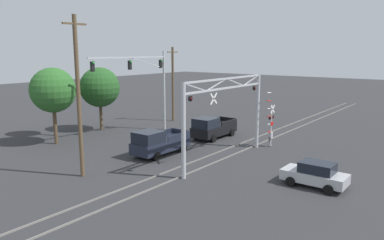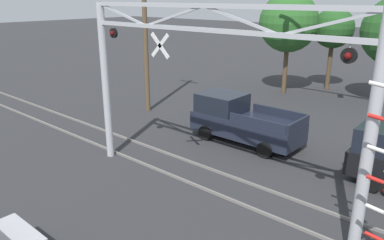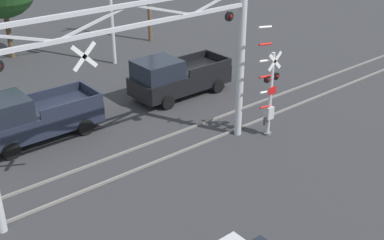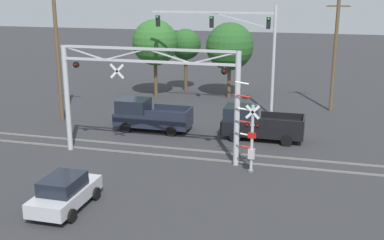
{
  "view_description": "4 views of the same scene",
  "coord_description": "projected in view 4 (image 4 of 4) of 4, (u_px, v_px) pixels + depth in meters",
  "views": [
    {
      "loc": [
        -24.1,
        1.6,
        8.48
      ],
      "look_at": [
        -1.05,
        19.17,
        3.13
      ],
      "focal_mm": 35.0,
      "sensor_mm": 36.0,
      "label": 1
    },
    {
      "loc": [
        7.47,
        7.52,
        6.69
      ],
      "look_at": [
        -2.49,
        19.05,
        1.66
      ],
      "focal_mm": 35.0,
      "sensor_mm": 36.0,
      "label": 2
    },
    {
      "loc": [
        -8.39,
        3.44,
        9.84
      ],
      "look_at": [
        1.48,
        15.34,
        2.35
      ],
      "focal_mm": 45.0,
      "sensor_mm": 36.0,
      "label": 3
    },
    {
      "loc": [
        9.45,
        -8.85,
        9.82
      ],
      "look_at": [
        2.06,
        18.86,
        1.84
      ],
      "focal_mm": 45.0,
      "sensor_mm": 36.0,
      "label": 4
    }
  ],
  "objects": [
    {
      "name": "pickup_truck_following",
      "position": [
        258.0,
        124.0,
        31.85
      ],
      "size": [
        5.35,
        2.33,
        2.17
      ],
      "color": "black",
      "rests_on": "ground_plane"
    },
    {
      "name": "background_tree_far_left_verge",
      "position": [
        155.0,
        43.0,
        42.97
      ],
      "size": [
        4.09,
        4.09,
        7.04
      ],
      "color": "brown",
      "rests_on": "ground_plane"
    },
    {
      "name": "rail_track_far",
      "position": [
        159.0,
        147.0,
        30.35
      ],
      "size": [
        80.0,
        0.08,
        0.1
      ],
      "primitive_type": "cube",
      "color": "gray",
      "rests_on": "ground_plane"
    },
    {
      "name": "background_tree_far_right_verge",
      "position": [
        230.0,
        46.0,
        42.84
      ],
      "size": [
        4.25,
        4.25,
        6.8
      ],
      "color": "brown",
      "rests_on": "ground_plane"
    },
    {
      "name": "pickup_truck_lead",
      "position": [
        149.0,
        116.0,
        33.9
      ],
      "size": [
        5.33,
        2.33,
        2.17
      ],
      "color": "#1E2333",
      "rests_on": "ground_plane"
    },
    {
      "name": "rail_track_near",
      "position": [
        151.0,
        154.0,
        29.01
      ],
      "size": [
        80.0,
        0.08,
        0.1
      ],
      "primitive_type": "cube",
      "color": "gray",
      "rests_on": "ground_plane"
    },
    {
      "name": "sedan_waiting",
      "position": [
        65.0,
        192.0,
        21.83
      ],
      "size": [
        2.06,
        3.97,
        1.6
      ],
      "color": "#B7B7BC",
      "rests_on": "ground_plane"
    },
    {
      "name": "background_tree_beyond_span",
      "position": [
        186.0,
        45.0,
        45.58
      ],
      "size": [
        2.92,
        2.92,
        6.0
      ],
      "color": "brown",
      "rests_on": "ground_plane"
    },
    {
      "name": "utility_pole_right",
      "position": [
        335.0,
        54.0,
        38.17
      ],
      "size": [
        1.8,
        0.28,
        8.96
      ],
      "color": "brown",
      "rests_on": "ground_plane"
    },
    {
      "name": "traffic_signal_span",
      "position": [
        245.0,
        41.0,
        37.11
      ],
      "size": [
        9.94,
        0.39,
        8.49
      ],
      "color": "#B7BABF",
      "rests_on": "ground_plane"
    },
    {
      "name": "crossing_signal_mast",
      "position": [
        251.0,
        139.0,
        25.92
      ],
      "size": [
        1.42,
        0.35,
        5.02
      ],
      "color": "#B7BABF",
      "rests_on": "ground_plane"
    },
    {
      "name": "crossing_gantry",
      "position": [
        148.0,
        90.0,
        27.67
      ],
      "size": [
        10.76,
        0.31,
        6.5
      ],
      "color": "#B7BABF",
      "rests_on": "ground_plane"
    },
    {
      "name": "utility_pole_left",
      "position": [
        57.0,
        47.0,
        34.95
      ],
      "size": [
        1.8,
        0.28,
        10.8
      ],
      "color": "brown",
      "rests_on": "ground_plane"
    }
  ]
}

